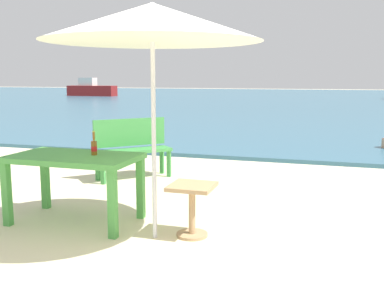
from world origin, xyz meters
name	(u,v)px	position (x,y,z in m)	size (l,w,h in m)	color
ground_plane	(161,266)	(0.00, 0.00, 0.00)	(120.00, 120.00, 0.00)	beige
sea_water	(313,99)	(0.00, 30.00, 0.04)	(120.00, 50.00, 0.08)	#386B84
picnic_table_green	(74,165)	(-1.34, 0.82, 0.65)	(1.40, 0.80, 0.76)	#4C9E47
beer_bottle_amber	(94,147)	(-1.13, 0.89, 0.85)	(0.07, 0.07, 0.26)	brown
patio_umbrella	(152,23)	(-0.31, 0.63, 2.12)	(2.10, 2.10, 2.30)	silver
side_table_wood	(192,203)	(0.03, 0.78, 0.35)	(0.44, 0.44, 0.54)	tan
bench_green_left	(132,145)	(-1.69, 3.02, 0.54)	(1.10, 1.11, 0.95)	#3D8C42
boat_ferry	(91,89)	(-17.81, 29.30, 0.62)	(4.11, 1.12, 1.50)	maroon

